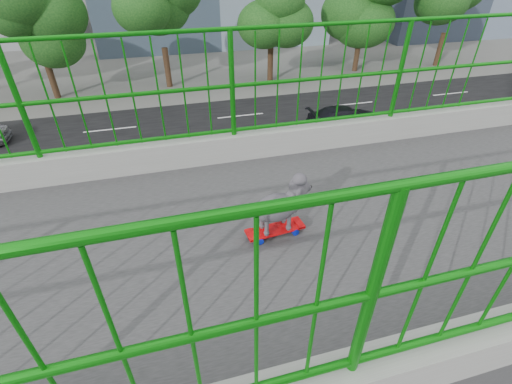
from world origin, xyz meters
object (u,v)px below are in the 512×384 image
object	(u,v)px
skateboard	(275,230)
car_1	(84,221)
poodle	(279,205)
car_3	(345,118)
car_2	(251,155)

from	to	relation	value
skateboard	car_1	world-z (taller)	skateboard
poodle	car_1	bearing A→B (deg)	-161.09
skateboard	car_3	world-z (taller)	skateboard
skateboard	poodle	xyz separation A→B (m)	(-0.00, 0.03, 0.26)
skateboard	car_1	distance (m)	11.93
skateboard	car_2	world-z (taller)	skateboard
car_1	car_2	bearing A→B (deg)	114.00
skateboard	car_1	size ratio (longest dim) A/B	0.11
poodle	car_3	bearing A→B (deg)	142.92
poodle	car_1	size ratio (longest dim) A/B	0.12
car_1	poodle	bearing A→B (deg)	24.70
skateboard	car_3	size ratio (longest dim) A/B	0.12
poodle	car_2	world-z (taller)	poodle
poodle	car_2	distance (m)	14.34
skateboard	poodle	distance (m)	0.26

